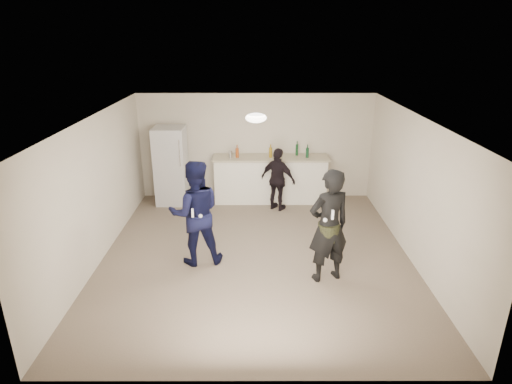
{
  "coord_description": "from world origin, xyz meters",
  "views": [
    {
      "loc": [
        -0.01,
        -6.88,
        3.82
      ],
      "look_at": [
        0.0,
        0.2,
        1.15
      ],
      "focal_mm": 30.0,
      "sensor_mm": 36.0,
      "label": 1
    }
  ],
  "objects_px": {
    "counter": "(270,180)",
    "man": "(195,213)",
    "fridge": "(171,166)",
    "woman": "(329,226)",
    "spectator": "(278,180)",
    "shaker": "(230,154)"
  },
  "relations": [
    {
      "from": "man",
      "to": "woman",
      "type": "relative_size",
      "value": 0.98
    },
    {
      "from": "woman",
      "to": "counter",
      "type": "bearing_deg",
      "value": -96.65
    },
    {
      "from": "counter",
      "to": "fridge",
      "type": "distance_m",
      "value": 2.34
    },
    {
      "from": "woman",
      "to": "spectator",
      "type": "height_order",
      "value": "woman"
    },
    {
      "from": "woman",
      "to": "spectator",
      "type": "xyz_separation_m",
      "value": [
        -0.65,
        2.92,
        -0.23
      ]
    },
    {
      "from": "shaker",
      "to": "counter",
      "type": "bearing_deg",
      "value": 4.48
    },
    {
      "from": "fridge",
      "to": "man",
      "type": "distance_m",
      "value": 2.97
    },
    {
      "from": "shaker",
      "to": "spectator",
      "type": "relative_size",
      "value": 0.12
    },
    {
      "from": "counter",
      "to": "spectator",
      "type": "bearing_deg",
      "value": -74.13
    },
    {
      "from": "man",
      "to": "woman",
      "type": "xyz_separation_m",
      "value": [
        2.18,
        -0.56,
        0.02
      ]
    },
    {
      "from": "shaker",
      "to": "man",
      "type": "xyz_separation_m",
      "value": [
        -0.45,
        -2.81,
        -0.25
      ]
    },
    {
      "from": "fridge",
      "to": "woman",
      "type": "distance_m",
      "value": 4.59
    },
    {
      "from": "counter",
      "to": "fridge",
      "type": "xyz_separation_m",
      "value": [
        -2.31,
        -0.07,
        0.38
      ]
    },
    {
      "from": "spectator",
      "to": "shaker",
      "type": "bearing_deg",
      "value": 8.96
    },
    {
      "from": "shaker",
      "to": "woman",
      "type": "xyz_separation_m",
      "value": [
        1.73,
        -3.38,
        -0.23
      ]
    },
    {
      "from": "counter",
      "to": "shaker",
      "type": "bearing_deg",
      "value": -175.52
    },
    {
      "from": "man",
      "to": "spectator",
      "type": "bearing_deg",
      "value": -133.32
    },
    {
      "from": "man",
      "to": "fridge",
      "type": "bearing_deg",
      "value": -82.01
    },
    {
      "from": "counter",
      "to": "man",
      "type": "bearing_deg",
      "value": -115.49
    },
    {
      "from": "fridge",
      "to": "man",
      "type": "relative_size",
      "value": 0.97
    },
    {
      "from": "shaker",
      "to": "spectator",
      "type": "height_order",
      "value": "spectator"
    },
    {
      "from": "fridge",
      "to": "man",
      "type": "height_order",
      "value": "man"
    }
  ]
}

